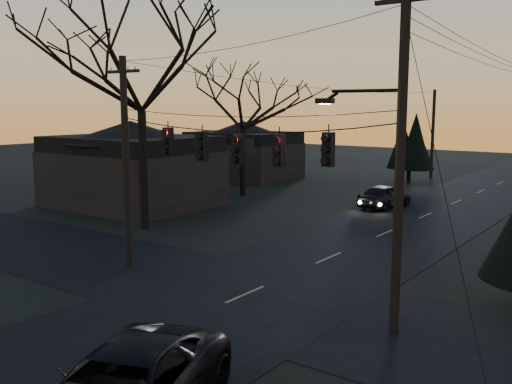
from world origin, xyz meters
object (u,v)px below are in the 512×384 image
Objects in this scene: utility_pole_right at (394,331)px; sedan_oncoming_a at (385,196)px; utility_pole_left at (130,267)px; utility_pole_far_l at (431,178)px; bare_tree_left at (140,62)px.

utility_pole_right is 20.85m from sedan_oncoming_a.
utility_pole_far_l is at bearing 90.00° from utility_pole_left.
utility_pole_left is 1.06× the size of utility_pole_far_l.
bare_tree_left is 17.57m from sedan_oncoming_a.
utility_pole_left is 11.48m from bare_tree_left.
utility_pole_far_l is at bearing 80.80° from bare_tree_left.
bare_tree_left is at bearing 161.64° from utility_pole_right.
bare_tree_left is at bearing -99.20° from utility_pole_far_l.
bare_tree_left is (-4.95, -30.54, 8.80)m from utility_pole_far_l.
sedan_oncoming_a is at bearing 59.85° from bare_tree_left.
utility_pole_left is 0.68× the size of bare_tree_left.
utility_pole_far_l is 17.29m from sedan_oncoming_a.
utility_pole_left is at bearing 87.64° from sedan_oncoming_a.
bare_tree_left is (-4.95, 5.46, 8.80)m from utility_pole_left.
utility_pole_far_l is (-11.50, 36.00, 0.00)m from utility_pole_right.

